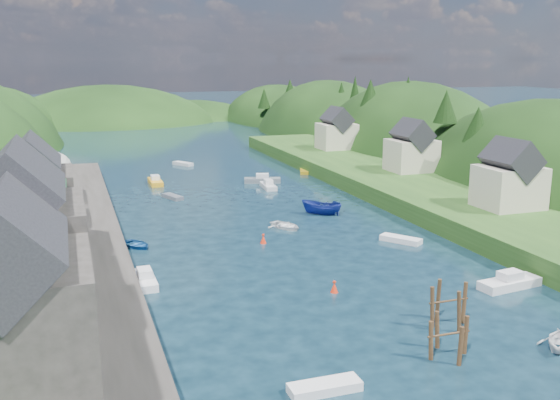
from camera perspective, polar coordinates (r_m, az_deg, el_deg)
name	(u,v)px	position (r m, az deg, el deg)	size (l,w,h in m)	color
ground	(232,195)	(93.37, -4.38, 0.43)	(600.00, 600.00, 0.00)	black
hillside_right	(409,191)	(134.83, 11.70, 0.81)	(36.00, 245.56, 48.00)	black
far_hills	(143,152)	(215.90, -12.38, 4.29)	(103.00, 68.00, 44.00)	black
hill_trees	(213,113)	(106.97, -6.12, 7.93)	(91.66, 146.12, 12.18)	black
quay_left	(63,268)	(61.35, -19.25, -5.91)	(12.00, 110.00, 2.00)	#2D2B28
quayside_buildings	(26,249)	(46.65, -22.22, -4.14)	(8.00, 35.84, 12.90)	#2D2B28
boat_sheds	(42,186)	(78.79, -20.95, 1.22)	(7.00, 21.00, 7.50)	#2D2D30
terrace_right	(414,189)	(93.62, 12.19, 0.96)	(16.00, 120.00, 2.40)	#234719
right_bank_cottages	(405,149)	(101.41, 11.36, 4.55)	(9.00, 59.24, 8.41)	beige
piling_cluster_near	(448,341)	(45.06, 15.14, -12.37)	(3.28, 3.05, 3.31)	#382314
piling_cluster_far	(448,308)	(49.86, 15.13, -9.53)	(3.38, 3.13, 3.84)	#382314
channel_buoy_near	(334,287)	(55.02, 4.99, -7.94)	(0.70, 0.70, 1.10)	red
channel_buoy_far	(263,239)	(68.93, -1.54, -3.59)	(0.70, 0.70, 1.10)	red
moored_boats	(290,239)	(68.76, 0.91, -3.55)	(37.12, 100.30, 2.06)	white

